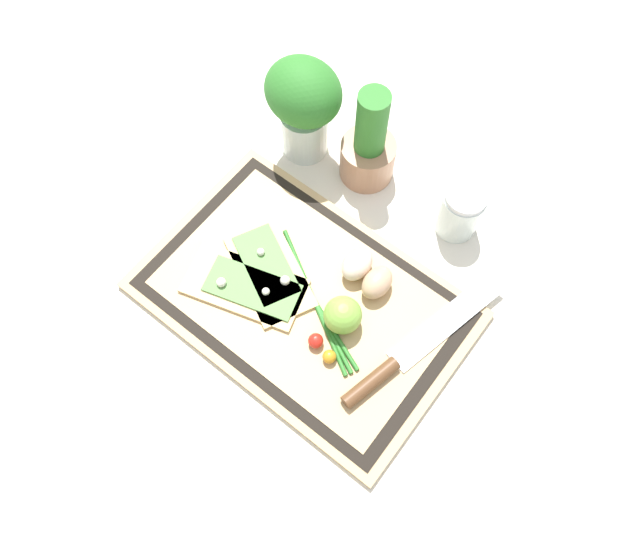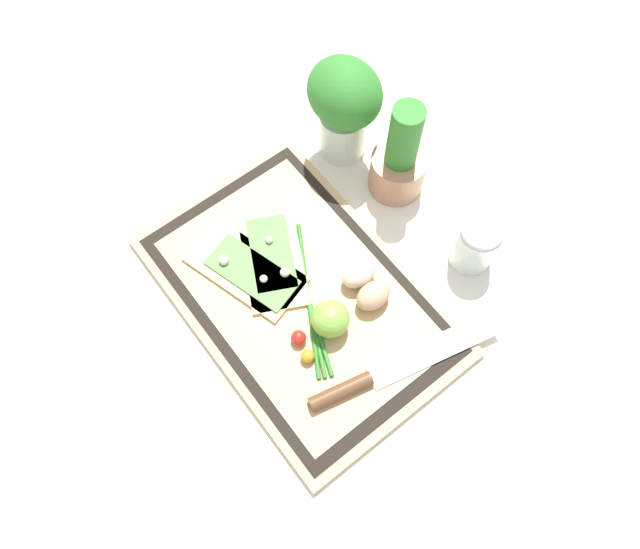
# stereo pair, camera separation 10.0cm
# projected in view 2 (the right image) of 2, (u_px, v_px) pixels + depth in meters

# --- Properties ---
(ground_plane) EXTENTS (6.00, 6.00, 0.00)m
(ground_plane) POSITION_uv_depth(u_px,v_px,m) (300.00, 297.00, 1.02)
(ground_plane) COLOR silver
(cutting_board) EXTENTS (0.51, 0.34, 0.02)m
(cutting_board) POSITION_uv_depth(u_px,v_px,m) (300.00, 295.00, 1.01)
(cutting_board) COLOR tan
(cutting_board) RESTS_ON ground_plane
(pizza_slice_near) EXTENTS (0.21, 0.15, 0.02)m
(pizza_slice_near) POSITION_uv_depth(u_px,v_px,m) (247.00, 270.00, 1.01)
(pizza_slice_near) COLOR #DBBC7F
(pizza_slice_near) RESTS_ON cutting_board
(pizza_slice_far) EXTENTS (0.20, 0.16, 0.02)m
(pizza_slice_far) POSITION_uv_depth(u_px,v_px,m) (273.00, 260.00, 1.02)
(pizza_slice_far) COLOR #DBBC7F
(pizza_slice_far) RESTS_ON cutting_board
(knife) EXTENTS (0.10, 0.32, 0.02)m
(knife) POSITION_uv_depth(u_px,v_px,m) (374.00, 376.00, 0.94)
(knife) COLOR silver
(knife) RESTS_ON cutting_board
(egg_brown) EXTENTS (0.04, 0.06, 0.04)m
(egg_brown) POSITION_uv_depth(u_px,v_px,m) (373.00, 295.00, 0.98)
(egg_brown) COLOR tan
(egg_brown) RESTS_ON cutting_board
(egg_pink) EXTENTS (0.04, 0.06, 0.04)m
(egg_pink) POSITION_uv_depth(u_px,v_px,m) (359.00, 273.00, 0.99)
(egg_pink) COLOR beige
(egg_pink) RESTS_ON cutting_board
(lime) EXTENTS (0.06, 0.06, 0.06)m
(lime) POSITION_uv_depth(u_px,v_px,m) (330.00, 319.00, 0.95)
(lime) COLOR #7FB742
(lime) RESTS_ON cutting_board
(cherry_tomato_red) EXTENTS (0.02, 0.02, 0.02)m
(cherry_tomato_red) POSITION_uv_depth(u_px,v_px,m) (299.00, 338.00, 0.96)
(cherry_tomato_red) COLOR red
(cherry_tomato_red) RESTS_ON cutting_board
(cherry_tomato_yellow) EXTENTS (0.02, 0.02, 0.02)m
(cherry_tomato_yellow) POSITION_uv_depth(u_px,v_px,m) (308.00, 356.00, 0.95)
(cherry_tomato_yellow) COLOR orange
(cherry_tomato_yellow) RESTS_ON cutting_board
(scallion_bunch) EXTENTS (0.25, 0.14, 0.01)m
(scallion_bunch) POSITION_uv_depth(u_px,v_px,m) (308.00, 298.00, 0.99)
(scallion_bunch) COLOR #2D7528
(scallion_bunch) RESTS_ON cutting_board
(herb_pot) EXTENTS (0.10, 0.10, 0.20)m
(herb_pot) POSITION_uv_depth(u_px,v_px,m) (399.00, 162.00, 1.04)
(herb_pot) COLOR #AD7A5B
(herb_pot) RESTS_ON ground_plane
(sauce_jar) EXTENTS (0.07, 0.07, 0.10)m
(sauce_jar) POSITION_uv_depth(u_px,v_px,m) (475.00, 245.00, 1.01)
(sauce_jar) COLOR silver
(sauce_jar) RESTS_ON ground_plane
(herb_glass) EXTENTS (0.13, 0.12, 0.20)m
(herb_glass) POSITION_uv_depth(u_px,v_px,m) (344.00, 104.00, 1.03)
(herb_glass) COLOR silver
(herb_glass) RESTS_ON ground_plane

